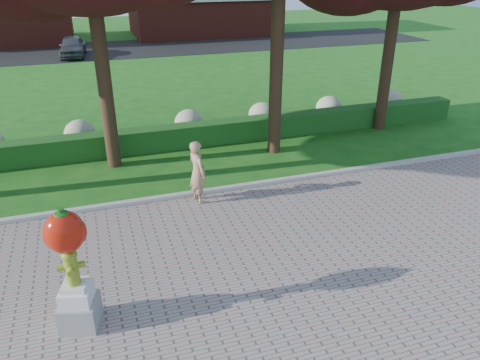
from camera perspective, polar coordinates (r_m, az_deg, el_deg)
The scene contains 8 objects.
ground at distance 11.14m, azimuth -2.04°, elevation -8.74°, with size 100.00×100.00×0.00m, color #175A16.
curb at distance 13.62m, azimuth -5.63°, elevation -1.67°, with size 40.00×0.18×0.15m, color #ADADA5.
lawn_hedge at distance 17.10m, azimuth -8.75°, elevation 5.16°, with size 24.00×0.70×0.80m, color #164E1A.
hydrangea_row at distance 18.07m, azimuth -7.57°, elevation 6.86°, with size 20.10×1.10×0.99m.
street at distance 37.47m, azimuth -14.72°, elevation 15.15°, with size 50.00×8.00×0.02m, color black.
hydrant_sculpture at distance 8.88m, azimuth -19.88°, elevation -9.91°, with size 0.82×0.82×2.48m.
woman at distance 12.89m, azimuth -5.22°, elevation 1.00°, with size 0.66×0.43×1.80m, color tan.
parked_car at distance 35.42m, azimuth -19.76°, elevation 15.10°, with size 1.62×4.02×1.37m, color #44464D.
Camera 1 is at (-2.52, -8.86, 6.28)m, focal length 35.00 mm.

